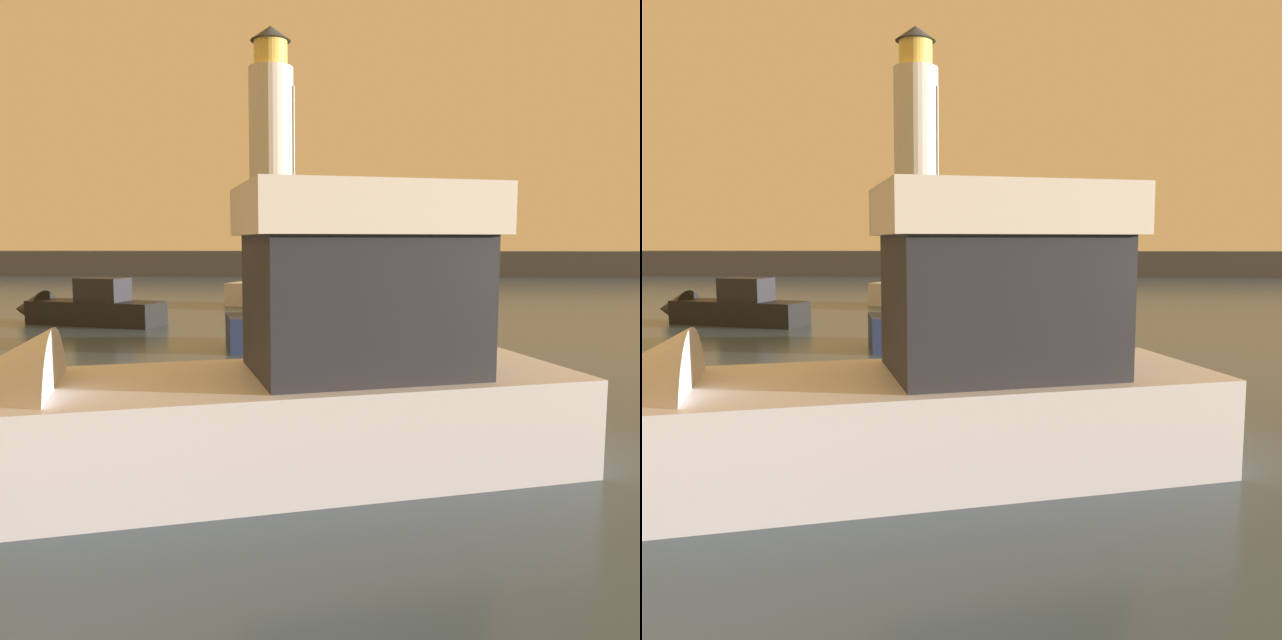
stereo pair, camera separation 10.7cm
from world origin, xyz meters
The scene contains 7 objects.
ground_plane centered at (0.00, 29.06, 0.00)m, with size 220.00×220.00×0.00m, color #384C60.
breakwater centered at (0.00, 58.11, 1.10)m, with size 95.92×4.32×2.20m, color #423F3D.
lighthouse centered at (-5.10, 58.11, 11.42)m, with size 3.93×3.93×19.47m.
motorboat_0 centered at (1.42, 17.30, 0.67)m, with size 6.04×3.17×2.38m.
motorboat_1 centered at (0.35, 6.28, 1.23)m, with size 9.71×5.35×4.44m.
motorboat_2 centered at (-8.23, 22.35, 0.58)m, with size 6.40×3.03×2.01m.
sailboat_moored centered at (0.05, 29.18, 0.59)m, with size 8.27×4.42×10.18m.
Camera 1 is at (1.95, -2.26, 3.11)m, focal length 37.61 mm.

